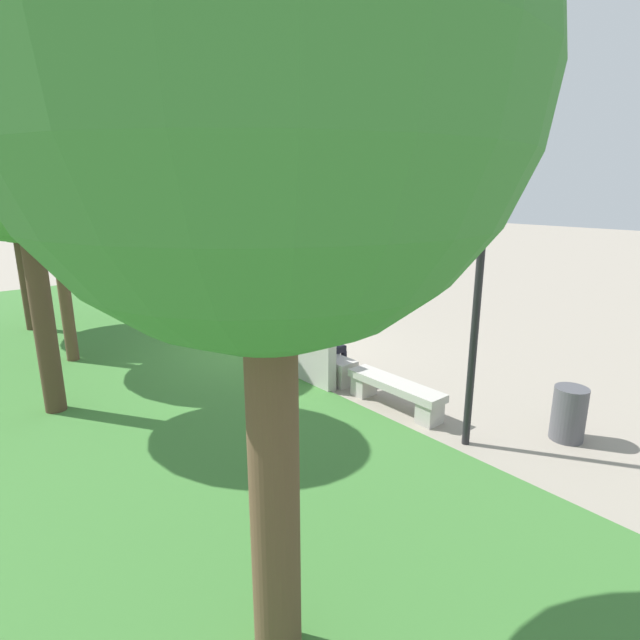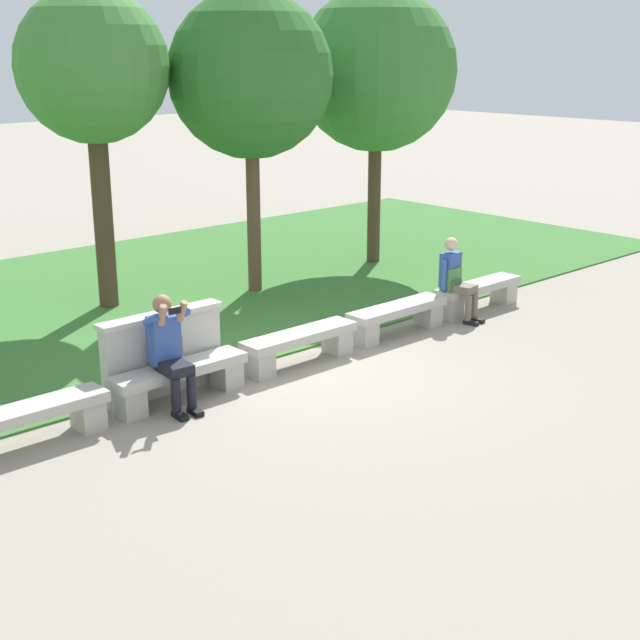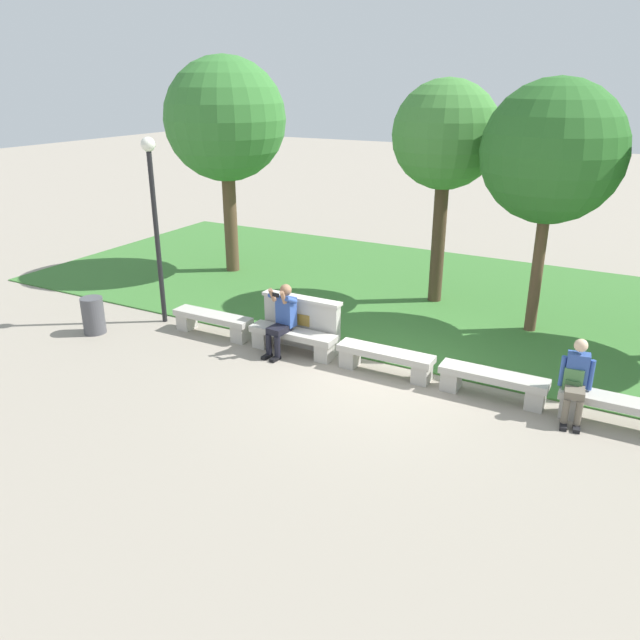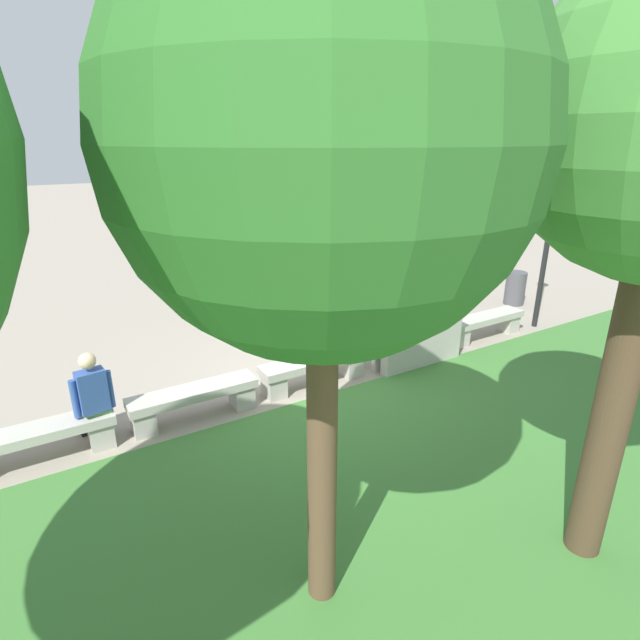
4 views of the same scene
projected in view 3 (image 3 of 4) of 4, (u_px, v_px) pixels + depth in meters
ground_plane at (384, 373)px, 10.94m from camera, size 80.00×80.00×0.00m
grass_strip at (458, 300)px, 14.53m from camera, size 21.20×8.00×0.03m
bench_main at (213, 321)px, 12.50m from camera, size 1.72×0.40×0.45m
bench_near at (293, 338)px, 11.67m from camera, size 1.72×0.40×0.45m
bench_mid at (385, 358)px, 10.84m from camera, size 1.72×0.40×0.45m
bench_far at (493, 382)px, 10.01m from camera, size 1.72×0.40×0.45m
bench_end at (620, 409)px, 9.17m from camera, size 1.72×0.40×0.45m
backrest_wall_with_plaque at (302, 321)px, 11.87m from camera, size 1.63×0.24×1.01m
person_photographer at (282, 316)px, 11.52m from camera, size 0.50×0.75×1.32m
person_distant at (576, 378)px, 9.27m from camera, size 0.48×0.70×1.26m
backpack at (574, 379)px, 9.36m from camera, size 0.28×0.24×0.43m
tree_behind_wall at (446, 137)px, 13.18m from camera, size 2.29×2.29×4.87m
tree_right_background at (553, 153)px, 11.51m from camera, size 2.65×2.65×4.90m
tree_far_back at (225, 121)px, 15.39m from camera, size 3.01×3.01×5.40m
trash_bin at (93, 315)px, 12.57m from camera, size 0.44×0.44×0.75m
lamp_post at (154, 205)px, 12.40m from camera, size 0.28×0.28×3.80m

